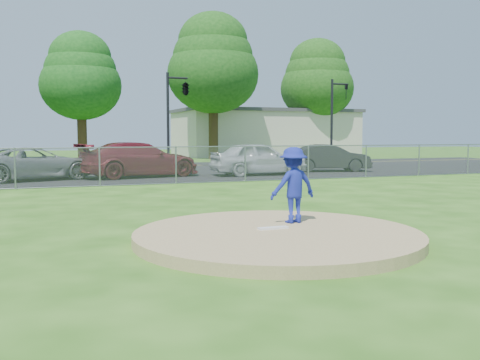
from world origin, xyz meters
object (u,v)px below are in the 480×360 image
at_px(traffic_signal_right, 335,114).
at_px(tree_right, 213,63).
at_px(tree_center, 81,76).
at_px(parked_car_gray, 35,164).
at_px(parked_car_pearl, 259,158).
at_px(pitcher, 293,185).
at_px(traffic_signal_center, 184,90).
at_px(commercial_building, 264,132).
at_px(tree_far_right, 317,79).
at_px(parked_car_charcoal, 329,158).
at_px(parked_car_darkred, 140,160).

bearing_deg(traffic_signal_right, tree_right, 117.64).
distance_m(tree_center, traffic_signal_right, 19.64).
height_order(traffic_signal_right, parked_car_gray, traffic_signal_right).
distance_m(tree_right, parked_car_pearl, 18.44).
xyz_separation_m(tree_center, pitcher, (1.69, -33.25, -5.49)).
distance_m(tree_center, traffic_signal_center, 13.12).
height_order(commercial_building, traffic_signal_right, traffic_signal_right).
distance_m(tree_right, tree_far_right, 11.42).
xyz_separation_m(tree_right, parked_car_charcoal, (1.47, -15.78, -6.92)).
relative_size(tree_far_right, parked_car_pearl, 2.27).
bearing_deg(commercial_building, tree_far_right, -36.87).
relative_size(tree_right, parked_car_pearl, 2.45).
xyz_separation_m(pitcher, parked_car_charcoal, (9.78, 15.47, -0.24)).
bearing_deg(commercial_building, parked_car_pearl, -113.78).
bearing_deg(parked_car_darkred, traffic_signal_center, -43.38).
xyz_separation_m(pitcher, parked_car_darkred, (-0.46, 15.18, -0.15)).
bearing_deg(traffic_signal_center, parked_car_darkred, -121.64).
xyz_separation_m(pitcher, parked_car_gray, (-5.03, 15.17, -0.25)).
bearing_deg(tree_right, parked_car_gray, -129.67).
relative_size(traffic_signal_right, pitcher, 3.61).
distance_m(tree_center, parked_car_gray, 19.26).
height_order(commercial_building, parked_car_charcoal, commercial_building).
relative_size(traffic_signal_right, parked_car_charcoal, 1.28).
distance_m(tree_right, parked_car_darkred, 19.54).
relative_size(tree_far_right, pitcher, 6.92).
bearing_deg(parked_car_pearl, tree_right, -9.46).
xyz_separation_m(tree_center, tree_far_right, (21.00, 1.00, 0.59)).
distance_m(commercial_building, parked_car_darkred, 27.16).
distance_m(traffic_signal_right, parked_car_darkred, 15.47).
bearing_deg(tree_center, parked_car_charcoal, -57.18).
height_order(commercial_building, parked_car_darkred, commercial_building).
bearing_deg(traffic_signal_center, parked_car_gray, -143.78).
distance_m(parked_car_gray, parked_car_darkred, 4.57).
relative_size(tree_center, pitcher, 6.34).
bearing_deg(traffic_signal_center, commercial_building, 53.06).
distance_m(traffic_signal_center, parked_car_darkred, 8.07).
distance_m(tree_center, parked_car_pearl, 20.87).
bearing_deg(parked_car_darkred, tree_center, -7.84).
relative_size(tree_right, tree_far_right, 1.08).
relative_size(traffic_signal_center, parked_car_charcoal, 1.28).
xyz_separation_m(tree_far_right, traffic_signal_center, (-16.03, -13.00, -2.45)).
bearing_deg(parked_car_pearl, traffic_signal_right, -49.61).
distance_m(traffic_signal_right, parked_car_charcoal, 7.39).
bearing_deg(tree_right, commercial_building, 40.60).
height_order(tree_right, pitcher, tree_right).
distance_m(traffic_signal_center, pitcher, 21.81).
bearing_deg(pitcher, tree_right, -110.43).
height_order(tree_far_right, parked_car_gray, tree_far_right).
bearing_deg(parked_car_gray, commercial_building, -61.64).
bearing_deg(traffic_signal_center, tree_far_right, 39.04).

